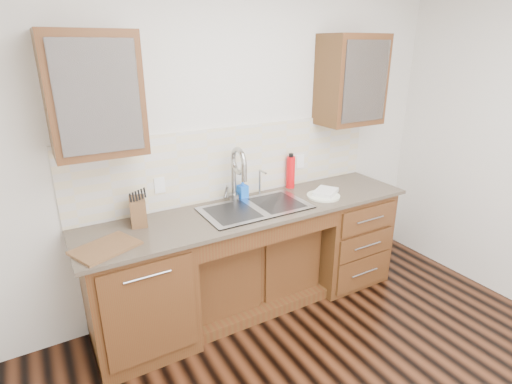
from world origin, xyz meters
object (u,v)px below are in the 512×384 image
knife_block (138,211)px  cutting_board (105,248)px  plate (323,196)px  soap_bottle (243,189)px  water_bottle (291,172)px

knife_block → cutting_board: size_ratio=0.51×
knife_block → plate: bearing=2.5°
soap_bottle → water_bottle: water_bottle is taller
water_bottle → soap_bottle: bearing=-177.6°
plate → knife_block: knife_block is taller
soap_bottle → water_bottle: (0.49, 0.02, 0.06)m
soap_bottle → knife_block: (-0.88, -0.08, 0.01)m
water_bottle → knife_block: 1.38m
water_bottle → plate: bearing=-72.2°
soap_bottle → knife_block: size_ratio=0.85×
soap_bottle → cutting_board: size_ratio=0.44×
water_bottle → knife_block: (-1.38, -0.10, -0.04)m
plate → knife_block: (-1.48, 0.23, 0.09)m
soap_bottle → water_bottle: bearing=-2.8°
knife_block → soap_bottle: bearing=16.6°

